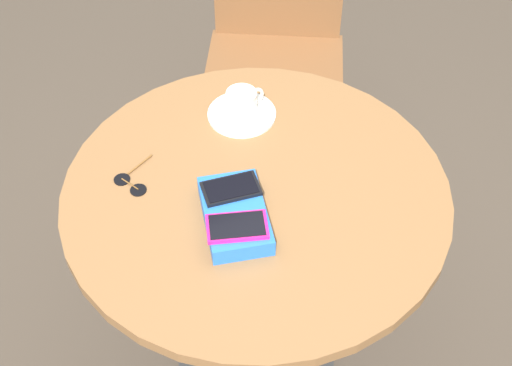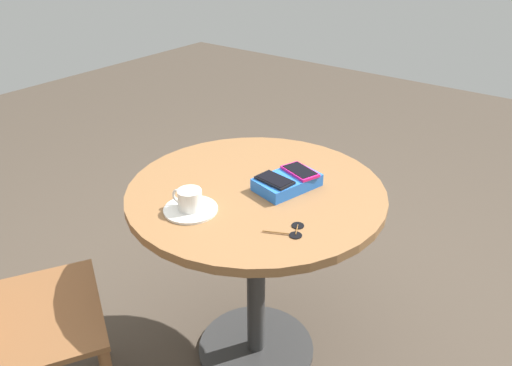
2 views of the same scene
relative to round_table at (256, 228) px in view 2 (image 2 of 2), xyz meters
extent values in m
plane|color=#42382D|center=(0.00, 0.00, -0.60)|extent=(8.00, 8.00, 0.00)
cylinder|color=#2D2D2D|center=(0.00, 0.00, -0.59)|extent=(0.47, 0.47, 0.02)
cylinder|color=#2D2D2D|center=(0.00, 0.00, -0.22)|extent=(0.07, 0.07, 0.70)
cylinder|color=brown|center=(0.00, 0.00, 0.14)|extent=(0.88, 0.88, 0.03)
cube|color=blue|center=(-0.07, 0.08, 0.18)|extent=(0.24, 0.18, 0.04)
cube|color=white|center=(-0.08, 0.02, 0.17)|extent=(0.11, 0.03, 0.02)
cube|color=#D11975|center=(-0.12, 0.10, 0.21)|extent=(0.11, 0.14, 0.01)
cube|color=black|center=(-0.12, 0.10, 0.21)|extent=(0.10, 0.13, 0.00)
cube|color=black|center=(-0.01, 0.07, 0.21)|extent=(0.09, 0.13, 0.01)
cube|color=black|center=(-0.01, 0.07, 0.21)|extent=(0.08, 0.12, 0.00)
cylinder|color=silver|center=(0.24, -0.08, 0.16)|extent=(0.17, 0.17, 0.01)
cylinder|color=silver|center=(0.24, -0.08, 0.20)|extent=(0.08, 0.08, 0.06)
cylinder|color=brown|center=(0.24, -0.08, 0.23)|extent=(0.07, 0.07, 0.00)
torus|color=silver|center=(0.25, -0.12, 0.20)|extent=(0.02, 0.05, 0.05)
cylinder|color=black|center=(0.11, 0.24, 0.16)|extent=(0.04, 0.04, 0.00)
cylinder|color=black|center=(0.16, 0.26, 0.16)|extent=(0.04, 0.04, 0.00)
cylinder|color=brown|center=(0.13, 0.25, 0.16)|extent=(0.05, 0.03, 0.00)
cylinder|color=brown|center=(0.18, 0.21, 0.16)|extent=(0.04, 0.07, 0.00)
cube|color=brown|center=(0.68, -0.39, -0.14)|extent=(0.62, 0.62, 0.02)
cylinder|color=brown|center=(0.40, -0.47, -0.37)|extent=(0.04, 0.04, 0.44)
camera|label=1|loc=(-0.97, 0.47, 1.34)|focal=50.00mm
camera|label=2|loc=(1.18, 0.89, 0.97)|focal=35.00mm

